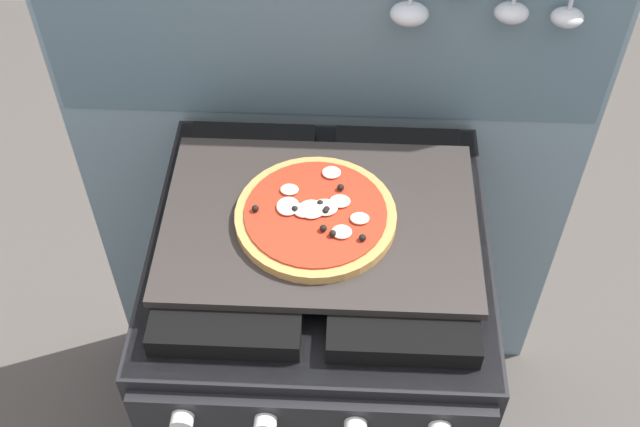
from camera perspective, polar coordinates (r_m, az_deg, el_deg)
kitchen_backsplash at (r=1.69m, az=0.61°, el=5.29°), size 1.10×0.09×1.55m
stove at (r=1.74m, az=-0.00°, el=-10.56°), size 0.60×0.64×0.90m
baking_tray at (r=1.37m, az=0.00°, el=-0.50°), size 0.54×0.38×0.02m
pizza_left at (r=1.35m, az=-0.30°, el=-0.14°), size 0.28×0.28×0.03m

